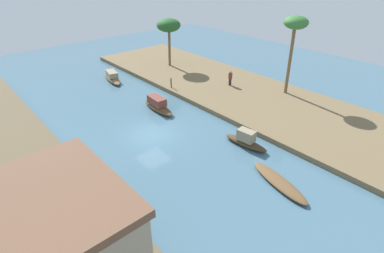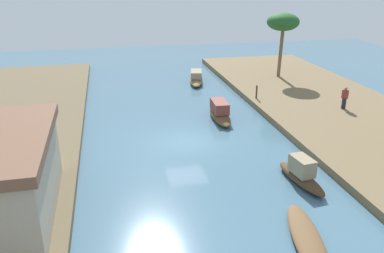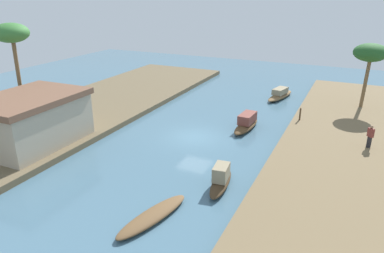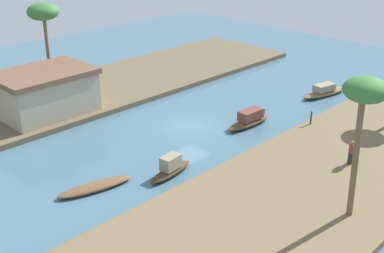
{
  "view_description": "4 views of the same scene",
  "coord_description": "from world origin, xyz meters",
  "views": [
    {
      "loc": [
        -18.85,
        11.95,
        13.27
      ],
      "look_at": [
        -2.48,
        -2.45,
        0.91
      ],
      "focal_mm": 28.02,
      "sensor_mm": 36.0,
      "label": 1
    },
    {
      "loc": [
        -22.75,
        4.56,
        10.12
      ],
      "look_at": [
        0.07,
        -0.38,
        0.95
      ],
      "focal_mm": 36.98,
      "sensor_mm": 36.0,
      "label": 2
    },
    {
      "loc": [
        -24.31,
        -11.1,
        11.05
      ],
      "look_at": [
        -0.24,
        0.14,
        0.96
      ],
      "focal_mm": 33.52,
      "sensor_mm": 36.0,
      "label": 3
    },
    {
      "loc": [
        -25.26,
        -25.43,
        15.92
      ],
      "look_at": [
        -1.13,
        -1.34,
        0.78
      ],
      "focal_mm": 45.35,
      "sensor_mm": 36.0,
      "label": 4
    }
  ],
  "objects": [
    {
      "name": "sampan_near_left_bank",
      "position": [
        3.54,
        -3.22,
        0.51
      ],
      "size": [
        4.61,
        1.46,
        1.32
      ],
      "rotation": [
        0.0,
        0.0,
        -0.06
      ],
      "color": "brown",
      "rests_on": "river_water"
    },
    {
      "name": "sampan_with_red_awning",
      "position": [
        -6.48,
        -4.68,
        0.5
      ],
      "size": [
        3.87,
        1.41,
        1.41
      ],
      "rotation": [
        0.0,
        0.0,
        0.12
      ],
      "color": "#47331E",
      "rests_on": "river_water"
    },
    {
      "name": "riverside_building",
      "position": [
        -7.1,
        9.91,
        2.29
      ],
      "size": [
        7.79,
        5.72,
        3.62
      ],
      "rotation": [
        0.0,
        0.0,
        0.01
      ],
      "color": "tan",
      "rests_on": "riverbank_right"
    },
    {
      "name": "sampan_downstream_large",
      "position": [
        14.04,
        -3.83,
        0.42
      ],
      "size": [
        5.45,
        2.35,
        1.15
      ],
      "rotation": [
        0.0,
        0.0,
        -0.22
      ],
      "color": "brown",
      "rests_on": "river_water"
    },
    {
      "name": "riverbank_left",
      "position": [
        0.0,
        -12.28,
        0.23
      ],
      "size": [
        45.47,
        11.49,
        0.46
      ],
      "primitive_type": "cube",
      "color": "brown",
      "rests_on": "ground"
    },
    {
      "name": "river_water",
      "position": [
        0.0,
        0.0,
        0.0
      ],
      "size": [
        70.03,
        70.03,
        0.0
      ],
      "primitive_type": "plane",
      "color": "#476B7F",
      "rests_on": "ground"
    },
    {
      "name": "palm_tree_left_near",
      "position": [
        -2.92,
        -15.44,
        7.41
      ],
      "size": [
        2.36,
        2.36,
        7.98
      ],
      "color": "brown",
      "rests_on": "riverbank_left"
    },
    {
      "name": "palm_tree_left_far",
      "position": [
        12.86,
        -11.96,
        5.61
      ],
      "size": [
        3.06,
        3.06,
        6.09
      ],
      "color": "brown",
      "rests_on": "riverbank_left"
    },
    {
      "name": "mooring_post",
      "position": [
        6.41,
        -7.15,
        1.0
      ],
      "size": [
        0.14,
        0.14,
        1.08
      ],
      "primitive_type": "cylinder",
      "color": "#4C3823",
      "rests_on": "riverbank_left"
    },
    {
      "name": "person_on_near_bank",
      "position": [
        2.52,
        -12.63,
        1.26
      ],
      "size": [
        0.49,
        0.47,
        1.68
      ],
      "rotation": [
        0.0,
        0.0,
        0.71
      ],
      "color": "#232328",
      "rests_on": "riverbank_left"
    },
    {
      "name": "sampan_midstream",
      "position": [
        -11.03,
        -2.67,
        0.2
      ],
      "size": [
        5.06,
        2.23,
        0.41
      ],
      "rotation": [
        0.0,
        0.0,
        -0.23
      ],
      "color": "brown",
      "rests_on": "river_water"
    }
  ]
}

